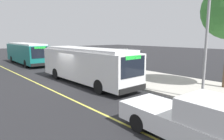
{
  "coord_description": "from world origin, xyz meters",
  "views": [
    {
      "loc": [
        14.91,
        -8.12,
        3.85
      ],
      "look_at": [
        3.92,
        1.33,
        1.45
      ],
      "focal_mm": 32.16,
      "sensor_mm": 36.0,
      "label": 1
    }
  ],
  "objects_px": {
    "waiting_bench": "(127,69)",
    "route_sign_post": "(126,60)",
    "transit_bus_main": "(86,64)",
    "pedestrian_commuter": "(133,67)",
    "transit_bus_second": "(26,53)",
    "pickup_truck": "(193,121)"
  },
  "relations": [
    {
      "from": "pickup_truck",
      "to": "route_sign_post",
      "type": "xyz_separation_m",
      "value": [
        -8.41,
        4.89,
        1.1
      ]
    },
    {
      "from": "pickup_truck",
      "to": "pedestrian_commuter",
      "type": "relative_size",
      "value": 3.24
    },
    {
      "from": "pickup_truck",
      "to": "pedestrian_commuter",
      "type": "xyz_separation_m",
      "value": [
        -9.06,
        6.45,
        0.26
      ]
    },
    {
      "from": "transit_bus_main",
      "to": "pedestrian_commuter",
      "type": "bearing_deg",
      "value": 68.23
    },
    {
      "from": "pickup_truck",
      "to": "pedestrian_commuter",
      "type": "height_order",
      "value": "pickup_truck"
    },
    {
      "from": "transit_bus_main",
      "to": "waiting_bench",
      "type": "xyz_separation_m",
      "value": [
        -0.46,
        5.21,
        -0.98
      ]
    },
    {
      "from": "waiting_bench",
      "to": "route_sign_post",
      "type": "height_order",
      "value": "route_sign_post"
    },
    {
      "from": "pickup_truck",
      "to": "pedestrian_commuter",
      "type": "bearing_deg",
      "value": 144.56
    },
    {
      "from": "route_sign_post",
      "to": "pedestrian_commuter",
      "type": "relative_size",
      "value": 1.66
    },
    {
      "from": "transit_bus_main",
      "to": "route_sign_post",
      "type": "xyz_separation_m",
      "value": [
        2.23,
        2.41,
        0.34
      ]
    },
    {
      "from": "route_sign_post",
      "to": "pedestrian_commuter",
      "type": "bearing_deg",
      "value": 112.42
    },
    {
      "from": "pickup_truck",
      "to": "route_sign_post",
      "type": "distance_m",
      "value": 9.79
    },
    {
      "from": "transit_bus_main",
      "to": "route_sign_post",
      "type": "height_order",
      "value": "same"
    },
    {
      "from": "transit_bus_second",
      "to": "transit_bus_main",
      "type": "bearing_deg",
      "value": -0.8
    },
    {
      "from": "pickup_truck",
      "to": "waiting_bench",
      "type": "relative_size",
      "value": 3.43
    },
    {
      "from": "transit_bus_main",
      "to": "route_sign_post",
      "type": "distance_m",
      "value": 3.31
    },
    {
      "from": "pickup_truck",
      "to": "route_sign_post",
      "type": "bearing_deg",
      "value": 149.86
    },
    {
      "from": "transit_bus_second",
      "to": "pedestrian_commuter",
      "type": "xyz_separation_m",
      "value": [
        17.23,
        3.76,
        -0.5
      ]
    },
    {
      "from": "waiting_bench",
      "to": "route_sign_post",
      "type": "bearing_deg",
      "value": -46.03
    },
    {
      "from": "pedestrian_commuter",
      "to": "pickup_truck",
      "type": "bearing_deg",
      "value": -35.44
    },
    {
      "from": "waiting_bench",
      "to": "transit_bus_second",
      "type": "bearing_deg",
      "value": -161.81
    },
    {
      "from": "transit_bus_second",
      "to": "pedestrian_commuter",
      "type": "bearing_deg",
      "value": 12.29
    }
  ]
}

